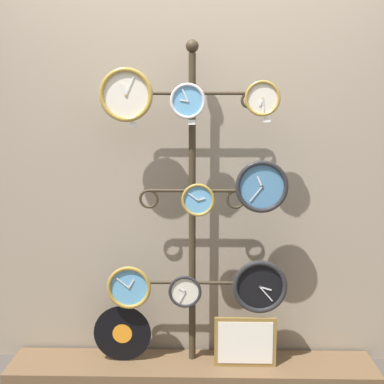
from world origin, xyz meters
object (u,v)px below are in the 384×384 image
(clock_top_left, at_px, (126,95))
(clock_top_center, at_px, (188,101))
(clock_middle_center, at_px, (198,200))
(vinyl_record, at_px, (122,334))
(clock_bottom_center, at_px, (185,291))
(picture_frame, at_px, (245,342))
(clock_bottom_right, at_px, (260,287))
(clock_top_right, at_px, (262,98))
(clock_middle_right, at_px, (262,187))
(display_stand, at_px, (192,249))
(clock_bottom_left, at_px, (129,287))

(clock_top_left, xyz_separation_m, clock_top_center, (0.34, -0.00, -0.03))
(clock_middle_center, bearing_deg, vinyl_record, 172.04)
(clock_bottom_center, bearing_deg, picture_frame, 0.55)
(vinyl_record, bearing_deg, clock_top_left, -36.54)
(clock_bottom_right, bearing_deg, vinyl_record, 177.14)
(clock_top_left, distance_m, clock_top_right, 0.75)
(clock_top_right, bearing_deg, picture_frame, -174.76)
(vinyl_record, bearing_deg, clock_middle_right, -3.64)
(clock_bottom_right, bearing_deg, clock_middle_center, -176.37)
(display_stand, xyz_separation_m, clock_middle_center, (0.04, -0.11, 0.32))
(clock_middle_center, xyz_separation_m, clock_bottom_center, (-0.08, 0.01, -0.54))
(display_stand, relative_size, clock_top_left, 6.52)
(clock_top_right, bearing_deg, clock_top_left, 179.66)
(clock_middle_right, relative_size, clock_bottom_center, 1.55)
(clock_top_left, xyz_separation_m, clock_middle_center, (0.40, -0.02, -0.59))
(clock_top_left, bearing_deg, display_stand, 13.10)
(clock_bottom_center, bearing_deg, display_stand, 68.15)
(clock_bottom_center, bearing_deg, vinyl_record, 171.62)
(clock_bottom_center, relative_size, vinyl_record, 0.56)
(clock_middle_right, height_order, vinyl_record, clock_middle_right)
(clock_top_left, distance_m, clock_top_center, 0.34)
(display_stand, distance_m, clock_bottom_right, 0.45)
(clock_bottom_left, distance_m, clock_bottom_right, 0.77)
(clock_top_left, distance_m, clock_bottom_center, 1.17)
(clock_middle_right, distance_m, picture_frame, 0.93)
(clock_top_right, bearing_deg, display_stand, 167.06)
(display_stand, distance_m, clock_top_left, 0.98)
(clock_top_center, bearing_deg, clock_top_left, 179.92)
(clock_top_right, distance_m, clock_bottom_center, 1.19)
(display_stand, distance_m, clock_middle_center, 0.34)
(clock_top_left, xyz_separation_m, clock_bottom_right, (0.76, 0.00, -1.10))
(clock_top_center, bearing_deg, clock_bottom_left, 179.19)
(clock_top_center, height_order, clock_bottom_right, clock_top_center)
(display_stand, height_order, clock_bottom_left, display_stand)
(clock_top_center, xyz_separation_m, clock_bottom_center, (-0.02, -0.01, -1.09))
(display_stand, bearing_deg, clock_middle_right, -13.55)
(clock_middle_right, distance_m, clock_bottom_right, 0.59)
(clock_top_left, xyz_separation_m, clock_bottom_left, (-0.01, 0.00, -1.11))
(clock_top_right, relative_size, clock_middle_right, 0.66)
(clock_bottom_right, bearing_deg, clock_top_right, -146.59)
(clock_bottom_left, height_order, clock_bottom_center, clock_bottom_left)
(vinyl_record, bearing_deg, picture_frame, -4.09)
(clock_top_center, relative_size, clock_bottom_right, 0.62)
(clock_top_center, bearing_deg, clock_middle_center, -20.41)
(clock_top_center, height_order, clock_top_right, clock_top_right)
(display_stand, relative_size, picture_frame, 5.35)
(clock_bottom_left, bearing_deg, clock_top_right, -0.68)
(clock_top_center, distance_m, clock_middle_right, 0.63)
(picture_frame, bearing_deg, clock_bottom_center, -179.45)
(clock_top_center, relative_size, clock_middle_center, 1.05)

